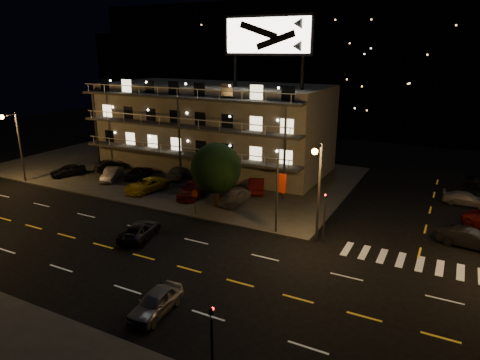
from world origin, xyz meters
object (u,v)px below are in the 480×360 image
at_px(lot_car_4, 235,196).
at_px(side_car_0, 469,238).
at_px(road_car_west, 140,231).
at_px(lot_car_7, 178,172).
at_px(lot_car_2, 147,185).
at_px(tree, 216,169).
at_px(road_car_east, 156,302).

xyz_separation_m(lot_car_4, side_car_0, (20.39, -0.07, -0.14)).
relative_size(lot_car_4, road_car_west, 0.93).
distance_m(lot_car_7, road_car_west, 16.32).
distance_m(lot_car_4, lot_car_7, 10.88).
relative_size(lot_car_2, side_car_0, 1.12).
height_order(tree, lot_car_7, tree).
bearing_deg(lot_car_2, lot_car_4, 17.78).
distance_m(lot_car_4, side_car_0, 20.39).
height_order(lot_car_7, road_car_east, lot_car_7).
bearing_deg(tree, lot_car_7, 145.17).
relative_size(lot_car_2, road_car_east, 1.23).
bearing_deg(lot_car_7, road_car_east, 105.43).
distance_m(lot_car_2, lot_car_7, 5.56).
bearing_deg(tree, side_car_0, 4.19).
distance_m(lot_car_2, lot_car_4, 10.05).
distance_m(lot_car_2, side_car_0, 30.40).
xyz_separation_m(tree, lot_car_2, (-8.83, 0.53, -3.00)).
xyz_separation_m(tree, side_car_0, (21.55, 1.58, -3.10)).
relative_size(side_car_0, road_car_east, 1.10).
distance_m(lot_car_2, road_car_east, 22.18).
bearing_deg(lot_car_7, road_car_west, 97.42).
height_order(tree, lot_car_4, tree).
bearing_deg(lot_car_2, side_car_0, 13.39).
relative_size(tree, lot_car_7, 1.33).
distance_m(tree, lot_car_2, 9.34).
relative_size(side_car_0, road_car_west, 0.97).
xyz_separation_m(side_car_0, road_car_west, (-23.55, -10.33, -0.09)).
xyz_separation_m(lot_car_4, lot_car_7, (-9.92, 4.45, -0.04)).
relative_size(tree, lot_car_2, 1.26).
bearing_deg(side_car_0, lot_car_2, 98.72).
distance_m(tree, lot_car_4, 3.58).
bearing_deg(lot_car_4, road_car_east, -73.42).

